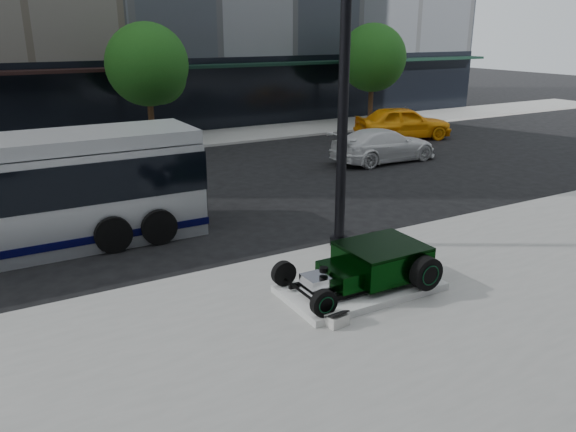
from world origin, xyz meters
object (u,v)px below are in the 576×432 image
lamppost (344,90)px  yellow_taxi (403,123)px  hot_rod (374,263)px  white_sedan (384,145)px

lamppost → yellow_taxi: size_ratio=1.73×
lamppost → yellow_taxi: (11.72, 11.23, -3.24)m
hot_rod → yellow_taxi: bearing=47.6°
hot_rod → yellow_taxi: 18.57m
white_sedan → lamppost: bearing=134.7°
yellow_taxi → lamppost: bearing=149.9°
white_sedan → yellow_taxi: 5.59m
white_sedan → yellow_taxi: yellow_taxi is taller
lamppost → yellow_taxi: bearing=43.8°
white_sedan → yellow_taxi: size_ratio=0.98×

